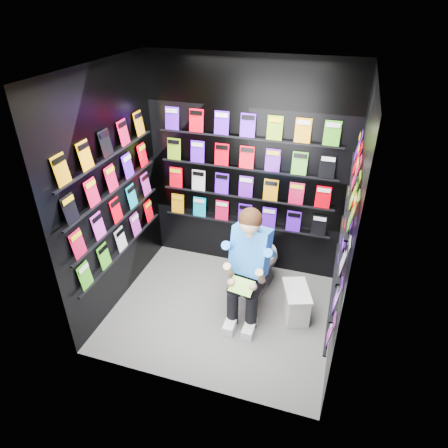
% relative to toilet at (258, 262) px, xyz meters
% --- Properties ---
extents(floor, '(2.40, 2.40, 0.00)m').
position_rel_toilet_xyz_m(floor, '(-0.28, -0.55, -0.37)').
color(floor, slate).
rests_on(floor, ground).
extents(ceiling, '(2.40, 2.40, 0.00)m').
position_rel_toilet_xyz_m(ceiling, '(-0.28, -0.55, 2.23)').
color(ceiling, white).
rests_on(ceiling, floor).
extents(wall_back, '(2.40, 0.04, 2.60)m').
position_rel_toilet_xyz_m(wall_back, '(-0.28, 0.45, 0.93)').
color(wall_back, black).
rests_on(wall_back, floor).
extents(wall_front, '(2.40, 0.04, 2.60)m').
position_rel_toilet_xyz_m(wall_front, '(-0.28, -1.55, 0.93)').
color(wall_front, black).
rests_on(wall_front, floor).
extents(wall_left, '(0.04, 2.00, 2.60)m').
position_rel_toilet_xyz_m(wall_left, '(-1.48, -0.55, 0.93)').
color(wall_left, black).
rests_on(wall_left, floor).
extents(wall_right, '(0.04, 2.00, 2.60)m').
position_rel_toilet_xyz_m(wall_right, '(0.92, -0.55, 0.93)').
color(wall_right, black).
rests_on(wall_right, floor).
extents(comics_back, '(2.10, 0.06, 1.37)m').
position_rel_toilet_xyz_m(comics_back, '(-0.28, 0.42, 0.94)').
color(comics_back, red).
rests_on(comics_back, wall_back).
extents(comics_left, '(0.06, 1.70, 1.37)m').
position_rel_toilet_xyz_m(comics_left, '(-1.45, -0.55, 0.94)').
color(comics_left, red).
rests_on(comics_left, wall_left).
extents(comics_right, '(0.06, 1.70, 1.37)m').
position_rel_toilet_xyz_m(comics_right, '(0.89, -0.55, 0.94)').
color(comics_right, red).
rests_on(comics_right, wall_right).
extents(toilet, '(0.53, 0.81, 0.73)m').
position_rel_toilet_xyz_m(toilet, '(0.00, 0.00, 0.00)').
color(toilet, silver).
rests_on(toilet, floor).
extents(longbox, '(0.36, 0.48, 0.32)m').
position_rel_toilet_xyz_m(longbox, '(0.52, -0.34, -0.21)').
color(longbox, white).
rests_on(longbox, floor).
extents(longbox_lid, '(0.39, 0.51, 0.03)m').
position_rel_toilet_xyz_m(longbox_lid, '(0.52, -0.34, -0.03)').
color(longbox_lid, white).
rests_on(longbox_lid, longbox).
extents(reader, '(0.65, 0.86, 1.44)m').
position_rel_toilet_xyz_m(reader, '(0.00, -0.38, 0.41)').
color(reader, blue).
rests_on(reader, toilet).
extents(held_comic, '(0.27, 0.18, 0.10)m').
position_rel_toilet_xyz_m(held_comic, '(-0.00, -0.73, 0.21)').
color(held_comic, green).
rests_on(held_comic, reader).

